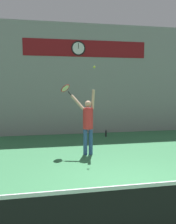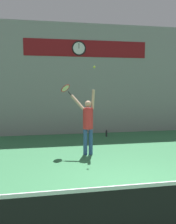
# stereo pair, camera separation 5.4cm
# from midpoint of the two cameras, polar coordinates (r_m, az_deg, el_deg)

# --- Properties ---
(ground_plane) EXTENTS (18.00, 18.00, 0.00)m
(ground_plane) POSITION_cam_midpoint_polar(r_m,az_deg,el_deg) (4.71, 12.64, -20.94)
(ground_plane) COLOR #387A4C
(back_wall) EXTENTS (18.00, 0.10, 5.00)m
(back_wall) POSITION_cam_midpoint_polar(r_m,az_deg,el_deg) (10.13, -0.65, 8.43)
(back_wall) COLOR gray
(back_wall) RESTS_ON ground_plane
(sponsor_banner) EXTENTS (5.54, 0.02, 0.73)m
(sponsor_banner) POSITION_cam_midpoint_polar(r_m,az_deg,el_deg) (10.21, -0.60, 16.24)
(sponsor_banner) COLOR maroon
(scoreboard_clock) EXTENTS (0.64, 0.06, 0.64)m
(scoreboard_clock) POSITION_cam_midpoint_polar(r_m,az_deg,el_deg) (10.14, -2.69, 16.30)
(scoreboard_clock) COLOR white
(tennis_player) EXTENTS (0.78, 0.50, 2.08)m
(tennis_player) POSITION_cam_midpoint_polar(r_m,az_deg,el_deg) (6.93, -0.28, -2.57)
(tennis_player) COLOR #2D4C7F
(tennis_player) RESTS_ON ground_plane
(tennis_racket) EXTENTS (0.41, 0.41, 0.37)m
(tennis_racket) POSITION_cam_midpoint_polar(r_m,az_deg,el_deg) (7.20, -6.08, 6.10)
(tennis_racket) COLOR black
(tennis_ball) EXTENTS (0.07, 0.07, 0.07)m
(tennis_ball) POSITION_cam_midpoint_polar(r_m,az_deg,el_deg) (6.83, 1.44, 11.66)
(tennis_ball) COLOR #CCDB2D
(water_bottle) EXTENTS (0.07, 0.07, 0.30)m
(water_bottle) POSITION_cam_midpoint_polar(r_m,az_deg,el_deg) (9.65, 4.55, -5.62)
(water_bottle) COLOR #262628
(water_bottle) RESTS_ON ground_plane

